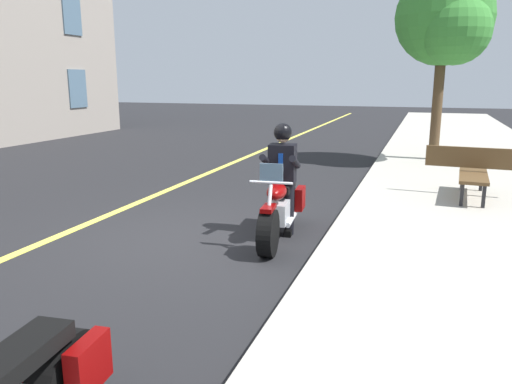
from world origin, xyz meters
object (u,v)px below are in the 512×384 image
(motorcycle_main, at_px, (280,209))
(street_tree_curbside, at_px, (447,21))
(rider_main, at_px, (282,169))
(bench_sidewalk, at_px, (474,168))

(motorcycle_main, distance_m, street_tree_curbside, 8.85)
(rider_main, bearing_deg, street_tree_curbside, 162.85)
(motorcycle_main, relative_size, bench_sidewalk, 1.21)
(bench_sidewalk, relative_size, street_tree_curbside, 0.35)
(rider_main, distance_m, street_tree_curbside, 8.48)
(motorcycle_main, bearing_deg, street_tree_curbside, 163.38)
(motorcycle_main, relative_size, street_tree_curbside, 0.43)
(motorcycle_main, height_order, street_tree_curbside, street_tree_curbside)
(motorcycle_main, distance_m, rider_main, 0.61)
(motorcycle_main, height_order, rider_main, rider_main)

